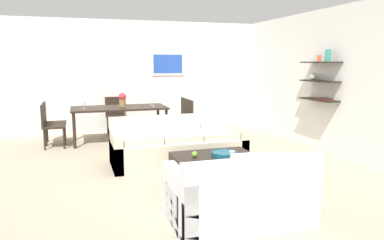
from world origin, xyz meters
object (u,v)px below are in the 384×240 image
object	(u,v)px
dining_chair_left_far	(51,120)
dining_chair_right_far	(180,114)
dining_chair_head	(115,113)
wine_glass_right_near	(153,101)
sofa_beige	(178,146)
candle_jar	(232,154)
decorative_bowl	(224,154)
coffee_table	(217,170)
wine_glass_right_far	(151,100)
dining_table	(119,110)
apple_on_coffee_table	(195,154)
wine_glass_left_near	(84,104)
centerpiece_vase	(122,99)
dining_chair_right_near	(185,117)
dining_chair_left_near	(49,123)
loveseat_white	(239,195)

from	to	relation	value
dining_chair_left_far	dining_chair_right_far	bearing A→B (deg)	0.00
dining_chair_head	wine_glass_right_near	bearing A→B (deg)	-54.04
sofa_beige	candle_jar	distance (m)	1.31
decorative_bowl	dining_chair_right_far	distance (m)	3.49
coffee_table	dining_chair_left_far	size ratio (longest dim) A/B	1.32
candle_jar	sofa_beige	bearing A→B (deg)	110.56
wine_glass_right_far	dining_table	bearing A→B (deg)	-170.78
sofa_beige	dining_chair_right_far	distance (m)	2.37
candle_jar	apple_on_coffee_table	distance (m)	0.53
wine_glass_left_near	centerpiece_vase	world-z (taller)	centerpiece_vase
dining_chair_right_far	wine_glass_right_near	size ratio (longest dim) A/B	5.27
dining_chair_right_near	dining_chair_left_near	xyz separation A→B (m)	(-2.81, 0.00, 0.00)
loveseat_white	dining_chair_right_near	bearing A→B (deg)	81.28
apple_on_coffee_table	centerpiece_vase	size ratio (longest dim) A/B	0.28
loveseat_white	dining_chair_head	xyz separation A→B (m)	(-0.75, 5.39, 0.21)
dining_table	decorative_bowl	bearing A→B (deg)	-71.59
dining_chair_left_far	centerpiece_vase	distance (m)	1.55
candle_jar	apple_on_coffee_table	xyz separation A→B (m)	(-0.52, 0.11, 0.00)
loveseat_white	dining_chair_left_near	world-z (taller)	dining_chair_left_near
dining_chair_right_near	dining_chair_head	size ratio (longest dim) A/B	1.00
apple_on_coffee_table	dining_chair_left_far	distance (m)	3.98
wine_glass_left_near	wine_glass_right_far	bearing A→B (deg)	9.22
loveseat_white	decorative_bowl	size ratio (longest dim) A/B	4.01
wine_glass_right_far	centerpiece_vase	xyz separation A→B (m)	(-0.65, -0.09, 0.04)
sofa_beige	dining_chair_right_far	size ratio (longest dim) A/B	2.52
centerpiece_vase	loveseat_white	bearing A→B (deg)	-81.58
candle_jar	dining_chair_left_far	bearing A→B (deg)	126.73
apple_on_coffee_table	dining_chair_left_near	xyz separation A→B (m)	(-2.09, 2.96, 0.08)
loveseat_white	sofa_beige	bearing A→B (deg)	90.16
dining_table	dining_chair_head	bearing A→B (deg)	90.00
wine_glass_right_near	dining_table	bearing A→B (deg)	170.78
candle_jar	decorative_bowl	bearing A→B (deg)	171.45
sofa_beige	wine_glass_right_near	xyz separation A→B (m)	(-0.02, 1.94, 0.57)
dining_chair_right_far	wine_glass_left_near	xyz separation A→B (m)	(-2.13, -0.33, 0.35)
dining_chair_right_far	centerpiece_vase	distance (m)	1.40
sofa_beige	coffee_table	distance (m)	1.23
coffee_table	centerpiece_vase	xyz separation A→B (m)	(-0.91, 3.29, 0.72)
sofa_beige	dining_chair_right_near	size ratio (longest dim) A/B	2.52
wine_glass_right_near	wine_glass_right_far	size ratio (longest dim) A/B	1.04
dining_chair_left_far	dining_table	bearing A→B (deg)	-8.66
sofa_beige	dining_chair_head	xyz separation A→B (m)	(-0.74, 2.94, 0.21)
apple_on_coffee_table	dining_chair_head	bearing A→B (deg)	99.50
decorative_bowl	dining_chair_right_far	xyz separation A→B (m)	(0.32, 3.48, 0.09)
candle_jar	wine_glass_right_near	size ratio (longest dim) A/B	0.49
sofa_beige	loveseat_white	xyz separation A→B (m)	(0.01, -2.45, 0.00)
decorative_bowl	dining_chair_right_far	bearing A→B (deg)	84.73
dining_chair_head	wine_glass_right_far	size ratio (longest dim) A/B	5.46
sofa_beige	wine_glass_right_far	bearing A→B (deg)	90.41
candle_jar	apple_on_coffee_table	world-z (taller)	apple_on_coffee_table
sofa_beige	dining_chair_right_far	bearing A→B (deg)	73.66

